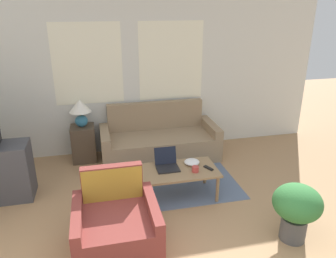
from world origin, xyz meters
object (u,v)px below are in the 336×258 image
object	(u,v)px
couch	(159,142)
coffee_table	(178,172)
table_lamp	(80,110)
armchair	(116,226)
laptop	(167,164)
snack_bowl	(192,162)
tv_remote	(208,168)
potted_plant	(297,207)
cup_navy	(195,169)

from	to	relation	value
couch	coffee_table	world-z (taller)	couch
table_lamp	coffee_table	xyz separation A→B (m)	(1.24, -1.43, -0.52)
armchair	laptop	size ratio (longest dim) A/B	2.88
laptop	snack_bowl	distance (m)	0.36
table_lamp	snack_bowl	world-z (taller)	table_lamp
coffee_table	tv_remote	distance (m)	0.40
couch	tv_remote	xyz separation A→B (m)	(0.39, -1.36, 0.15)
table_lamp	tv_remote	bearing A→B (deg)	-42.44
table_lamp	potted_plant	xyz separation A→B (m)	(2.26, -2.56, -0.47)
potted_plant	laptop	bearing A→B (deg)	133.36
armchair	laptop	xyz separation A→B (m)	(0.76, 0.90, 0.20)
table_lamp	potted_plant	world-z (taller)	table_lamp
table_lamp	tv_remote	xyz separation A→B (m)	(1.64, -1.50, -0.47)
armchair	laptop	bearing A→B (deg)	50.10
couch	cup_navy	xyz separation A→B (m)	(0.20, -1.41, 0.18)
coffee_table	laptop	world-z (taller)	laptop
armchair	coffee_table	distance (m)	1.21
table_lamp	snack_bowl	bearing A→B (deg)	-42.06
laptop	potted_plant	xyz separation A→B (m)	(1.15, -1.22, -0.05)
laptop	snack_bowl	size ratio (longest dim) A/B	1.44
couch	coffee_table	size ratio (longest dim) A/B	1.87
armchair	coffee_table	bearing A→B (deg)	42.14
couch	snack_bowl	bearing A→B (deg)	-79.55
laptop	cup_navy	xyz separation A→B (m)	(0.34, -0.20, -0.02)
laptop	snack_bowl	xyz separation A→B (m)	(0.36, 0.02, -0.03)
couch	coffee_table	xyz separation A→B (m)	(-0.00, -1.30, 0.10)
potted_plant	cup_navy	bearing A→B (deg)	128.76
coffee_table	cup_navy	world-z (taller)	cup_navy
coffee_table	armchair	bearing A→B (deg)	-137.86
cup_navy	snack_bowl	world-z (taller)	cup_navy
armchair	snack_bowl	size ratio (longest dim) A/B	4.16
table_lamp	laptop	bearing A→B (deg)	-50.44
couch	snack_bowl	size ratio (longest dim) A/B	9.27
table_lamp	snack_bowl	distance (m)	2.02
snack_bowl	potted_plant	distance (m)	1.48
couch	laptop	xyz separation A→B (m)	(-0.14, -1.20, 0.20)
laptop	coffee_table	bearing A→B (deg)	-35.17
couch	potted_plant	distance (m)	2.64
table_lamp	laptop	distance (m)	1.79
potted_plant	table_lamp	bearing A→B (deg)	131.43
couch	table_lamp	bearing A→B (deg)	173.88
tv_remote	table_lamp	bearing A→B (deg)	137.56
armchair	tv_remote	bearing A→B (deg)	30.01
snack_bowl	potted_plant	bearing A→B (deg)	-57.27
cup_navy	snack_bowl	size ratio (longest dim) A/B	0.44
tv_remote	armchair	bearing A→B (deg)	-149.99
table_lamp	laptop	size ratio (longest dim) A/B	1.49
cup_navy	tv_remote	size ratio (longest dim) A/B	0.60
table_lamp	snack_bowl	xyz separation A→B (m)	(1.46, -1.32, -0.45)
potted_plant	armchair	bearing A→B (deg)	170.52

